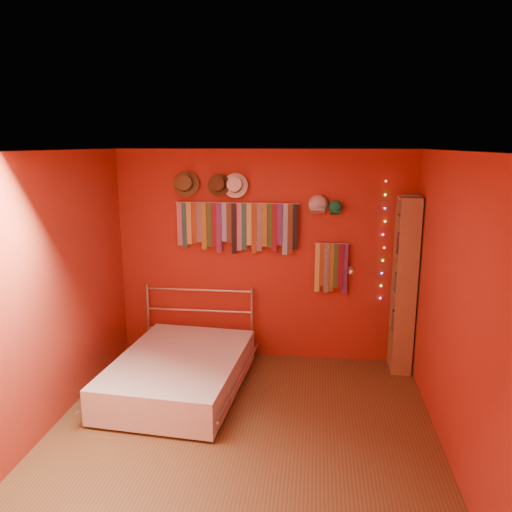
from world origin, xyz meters
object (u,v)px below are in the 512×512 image
at_px(bed, 180,372).
at_px(reading_lamp, 351,271).
at_px(tie_rack, 237,225).
at_px(bookshelf, 408,285).

bearing_deg(bed, reading_lamp, 28.11).
relative_size(tie_rack, bed, 0.77).
relative_size(tie_rack, reading_lamp, 4.62).
distance_m(tie_rack, bookshelf, 2.05).
height_order(tie_rack, bookshelf, bookshelf).
distance_m(reading_lamp, bookshelf, 0.65).
bearing_deg(reading_lamp, bookshelf, 1.99).
distance_m(tie_rack, bed, 1.78).
distance_m(reading_lamp, bed, 2.17).
xyz_separation_m(bookshelf, bed, (-2.43, -0.81, -0.81)).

